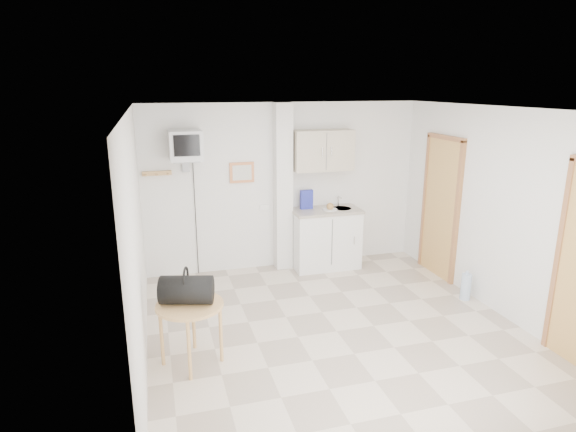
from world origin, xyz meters
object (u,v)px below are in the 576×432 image
object	(u,v)px
round_table	(190,311)
water_bottle	(466,287)
duffel_bag	(187,290)
crt_television	(186,146)

from	to	relation	value
round_table	water_bottle	bearing A→B (deg)	8.59
duffel_bag	water_bottle	xyz separation A→B (m)	(3.62, 0.52, -0.62)
crt_television	water_bottle	bearing A→B (deg)	-26.29
duffel_bag	crt_television	bearing A→B (deg)	99.52
crt_television	water_bottle	size ratio (longest dim) A/B	5.45
crt_television	duffel_bag	bearing A→B (deg)	-95.73
duffel_bag	water_bottle	bearing A→B (deg)	23.43
crt_television	duffel_bag	distance (m)	2.49
water_bottle	duffel_bag	bearing A→B (deg)	-171.82
water_bottle	round_table	bearing A→B (deg)	-171.41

